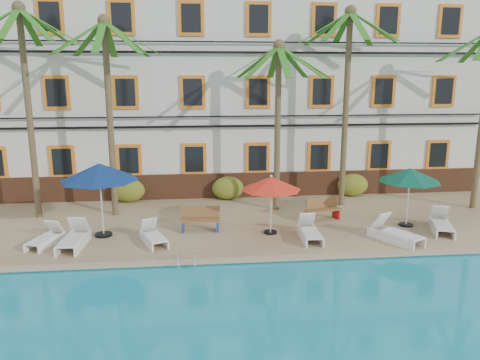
{
  "coord_description": "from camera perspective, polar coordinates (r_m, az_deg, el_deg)",
  "views": [
    {
      "loc": [
        -1.55,
        -14.76,
        6.07
      ],
      "look_at": [
        0.26,
        3.0,
        2.0
      ],
      "focal_mm": 35.0,
      "sensor_mm": 36.0,
      "label": 1
    }
  ],
  "objects": [
    {
      "name": "lounger_f",
      "position": [
        19.26,
        23.34,
        -4.94
      ],
      "size": [
        1.24,
        1.99,
        0.89
      ],
      "color": "white",
      "rests_on": "pool_deck"
    },
    {
      "name": "shrub_right",
      "position": [
        23.3,
        13.57,
        -0.6
      ],
      "size": [
        1.5,
        0.9,
        1.1
      ],
      "primitive_type": "ellipsoid",
      "color": "#1D5518",
      "rests_on": "pool_deck"
    },
    {
      "name": "umbrella_red",
      "position": [
        17.09,
        3.81,
        -0.45
      ],
      "size": [
        2.23,
        2.23,
        2.23
      ],
      "color": "black",
      "rests_on": "pool_deck"
    },
    {
      "name": "lounger_c",
      "position": [
        16.81,
        -10.54,
        -6.71
      ],
      "size": [
        1.15,
        1.78,
        0.79
      ],
      "color": "white",
      "rests_on": "pool_deck"
    },
    {
      "name": "pool_deck",
      "position": [
        20.7,
        -1.28,
        -3.86
      ],
      "size": [
        30.0,
        12.0,
        0.25
      ],
      "primitive_type": "cube",
      "color": "tan",
      "rests_on": "ground"
    },
    {
      "name": "pool_coping",
      "position": [
        15.1,
        0.52,
        -9.7
      ],
      "size": [
        30.0,
        0.35,
        0.06
      ],
      "primitive_type": "cube",
      "color": "tan",
      "rests_on": "pool_deck"
    },
    {
      "name": "palm_b",
      "position": [
        19.7,
        -15.78,
        10.48
      ],
      "size": [
        4.31,
        4.31,
        8.07
      ],
      "color": "brown",
      "rests_on": "pool_deck"
    },
    {
      "name": "lounger_e",
      "position": [
        17.57,
        18.34,
        -6.14
      ],
      "size": [
        1.58,
        2.06,
        0.93
      ],
      "color": "white",
      "rests_on": "pool_deck"
    },
    {
      "name": "hotel_building",
      "position": [
        24.8,
        -2.28,
        11.22
      ],
      "size": [
        25.4,
        6.44,
        10.22
      ],
      "color": "silver",
      "rests_on": "pool_deck"
    },
    {
      "name": "bench_left",
      "position": [
        17.79,
        -4.86,
        -4.71
      ],
      "size": [
        1.53,
        0.56,
        0.93
      ],
      "color": "olive",
      "rests_on": "pool_deck"
    },
    {
      "name": "lounger_d",
      "position": [
        17.1,
        8.47,
        -6.22
      ],
      "size": [
        0.7,
        1.83,
        0.85
      ],
      "color": "white",
      "rests_on": "pool_deck"
    },
    {
      "name": "pool_ladder",
      "position": [
        14.95,
        -6.47,
        -10.16
      ],
      "size": [
        0.54,
        0.74,
        0.74
      ],
      "color": "silver",
      "rests_on": "ground"
    },
    {
      "name": "umbrella_green",
      "position": [
        19.03,
        20.01,
        0.55
      ],
      "size": [
        2.37,
        2.37,
        2.38
      ],
      "color": "black",
      "rests_on": "pool_deck"
    },
    {
      "name": "ground",
      "position": [
        16.04,
        0.16,
        -9.4
      ],
      "size": [
        100.0,
        100.0,
        0.0
      ],
      "primitive_type": "plane",
      "color": "#384C23",
      "rests_on": "ground"
    },
    {
      "name": "palm_c",
      "position": [
        19.86,
        4.66,
        9.45
      ],
      "size": [
        4.31,
        4.31,
        7.19
      ],
      "color": "brown",
      "rests_on": "pool_deck"
    },
    {
      "name": "shrub_left",
      "position": [
        22.21,
        -13.44,
        -1.25
      ],
      "size": [
        1.5,
        0.9,
        1.1
      ],
      "primitive_type": "ellipsoid",
      "color": "#1D5518",
      "rests_on": "pool_deck"
    },
    {
      "name": "palm_a",
      "position": [
        20.43,
        -24.62,
        10.59
      ],
      "size": [
        4.31,
        4.31,
        8.51
      ],
      "color": "brown",
      "rests_on": "pool_deck"
    },
    {
      "name": "lounger_a",
      "position": [
        17.69,
        -22.57,
        -6.54
      ],
      "size": [
        1.06,
        1.73,
        0.77
      ],
      "color": "white",
      "rests_on": "pool_deck"
    },
    {
      "name": "umbrella_blue",
      "position": [
        17.4,
        -16.76,
        0.9
      ],
      "size": [
        2.79,
        2.79,
        2.79
      ],
      "color": "black",
      "rests_on": "pool_deck"
    },
    {
      "name": "palm_d",
      "position": [
        21.01,
        12.92,
        11.59
      ],
      "size": [
        4.31,
        4.31,
        8.6
      ],
      "color": "brown",
      "rests_on": "pool_deck"
    },
    {
      "name": "lounger_b",
      "position": [
        17.16,
        -19.6,
        -6.7
      ],
      "size": [
        0.81,
        1.98,
        0.92
      ],
      "color": "white",
      "rests_on": "pool_deck"
    },
    {
      "name": "bench_right",
      "position": [
        19.29,
        9.97,
        -3.46
      ],
      "size": [
        1.57,
        0.93,
        0.93
      ],
      "color": "olive",
      "rests_on": "pool_deck"
    },
    {
      "name": "shrub_mid",
      "position": [
        22.06,
        -1.49,
        -0.98
      ],
      "size": [
        1.5,
        0.9,
        1.1
      ],
      "primitive_type": "ellipsoid",
      "color": "#1D5518",
      "rests_on": "pool_deck"
    }
  ]
}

